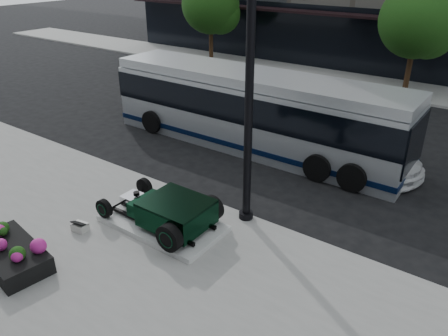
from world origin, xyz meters
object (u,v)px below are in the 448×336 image
Objects in this scene: transit_bus at (253,110)px; hot_rod at (171,211)px; white_sedan at (360,150)px; flower_planter at (11,253)px; lamppost at (249,104)px.

hot_rod is at bearing -77.01° from transit_bus.
hot_rod is 0.70× the size of white_sedan.
white_sedan is (2.65, 7.00, -0.03)m from hot_rod.
flower_planter is 0.20× the size of transit_bus.
lamppost is 1.59× the size of white_sedan.
transit_bus is at bearing 110.61° from white_sedan.
white_sedan is at bearing 7.35° from transit_bus.
flower_planter is at bearing -123.57° from hot_rod.
transit_bus is (-1.49, 6.47, 0.79)m from hot_rod.
hot_rod is 4.00m from flower_planter.
flower_planter is 0.53× the size of white_sedan.
white_sedan is at bearing 69.27° from hot_rod.
flower_planter is 9.88m from transit_bus.
flower_planter is (-3.53, -5.01, -3.11)m from lamppost.
transit_bus reaches higher than hot_rod.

